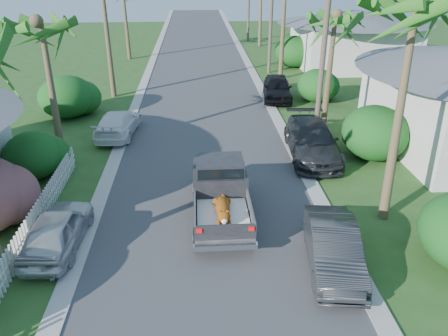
{
  "coord_description": "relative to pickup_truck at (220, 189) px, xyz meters",
  "views": [
    {
      "loc": [
        -0.4,
        -7.37,
        8.6
      ],
      "look_at": [
        0.57,
        7.42,
        1.4
      ],
      "focal_mm": 35.0,
      "sensor_mm": 36.0,
      "label": 1
    }
  ],
  "objects": [
    {
      "name": "palm_l_b",
      "position": [
        -7.17,
        5.49,
        5.14
      ],
      "size": [
        4.4,
        4.4,
        7.4
      ],
      "color": "brown",
      "rests_on": "ground"
    },
    {
      "name": "shrub_r_c",
      "position": [
        7.13,
        13.49,
        0.04
      ],
      "size": [
        2.6,
        2.86,
        2.1
      ],
      "primitive_type": "ellipsoid",
      "color": "#154413",
      "rests_on": "ground"
    },
    {
      "name": "parked_car_rn",
      "position": [
        3.23,
        -3.34,
        -0.33
      ],
      "size": [
        1.96,
        4.25,
        1.35
      ],
      "primitive_type": "imported",
      "rotation": [
        0.0,
        0.0,
        -0.13
      ],
      "color": "#282A2C",
      "rests_on": "ground"
    },
    {
      "name": "shrub_l_d",
      "position": [
        -8.37,
        11.49,
        0.19
      ],
      "size": [
        3.2,
        3.52,
        2.4
      ],
      "primitive_type": "ellipsoid",
      "color": "#154413",
      "rests_on": "ground"
    },
    {
      "name": "shrub_l_c",
      "position": [
        -7.77,
        3.49,
        -0.01
      ],
      "size": [
        2.4,
        2.64,
        2.0
      ],
      "primitive_type": "ellipsoid",
      "color": "#154413",
      "rests_on": "ground"
    },
    {
      "name": "pickup_truck",
      "position": [
        0.0,
        0.0,
        0.0
      ],
      "size": [
        1.98,
        5.12,
        2.06
      ],
      "color": "black",
      "rests_on": "ground"
    },
    {
      "name": "parked_car_rm",
      "position": [
        4.63,
        4.86,
        -0.23
      ],
      "size": [
        2.53,
        5.51,
        1.56
      ],
      "primitive_type": "imported",
      "rotation": [
        0.0,
        0.0,
        -0.07
      ],
      "color": "#292B2E",
      "rests_on": "ground"
    },
    {
      "name": "road",
      "position": [
        -0.37,
        18.49,
        -1.0
      ],
      "size": [
        8.0,
        100.0,
        0.02
      ],
      "primitive_type": "cube",
      "color": "#38383A",
      "rests_on": "ground"
    },
    {
      "name": "house_right_far",
      "position": [
        12.63,
        23.49,
        1.11
      ],
      "size": [
        9.0,
        8.0,
        4.6
      ],
      "color": "silver",
      "rests_on": "ground"
    },
    {
      "name": "utility_pole_b",
      "position": [
        5.23,
        6.49,
        3.59
      ],
      "size": [
        1.6,
        0.26,
        9.0
      ],
      "color": "brown",
      "rests_on": "ground"
    },
    {
      "name": "utility_pole_c",
      "position": [
        5.23,
        21.49,
        3.59
      ],
      "size": [
        1.6,
        0.26,
        9.0
      ],
      "color": "brown",
      "rests_on": "ground"
    },
    {
      "name": "parked_car_lf",
      "position": [
        -4.96,
        8.21,
        -0.37
      ],
      "size": [
        2.17,
        4.57,
        1.29
      ],
      "primitive_type": "imported",
      "rotation": [
        0.0,
        0.0,
        3.06
      ],
      "color": "white",
      "rests_on": "ground"
    },
    {
      "name": "curb_left",
      "position": [
        -4.67,
        18.49,
        -0.98
      ],
      "size": [
        0.6,
        100.0,
        0.06
      ],
      "primitive_type": "cube",
      "color": "#A5A39E",
      "rests_on": "ground"
    },
    {
      "name": "curb_right",
      "position": [
        3.93,
        18.49,
        -0.98
      ],
      "size": [
        0.6,
        100.0,
        0.06
      ],
      "primitive_type": "cube",
      "color": "#A5A39E",
      "rests_on": "ground"
    },
    {
      "name": "palm_r_b",
      "position": [
        6.23,
        8.49,
        4.94
      ],
      "size": [
        4.4,
        4.4,
        7.2
      ],
      "color": "brown",
      "rests_on": "ground"
    },
    {
      "name": "parked_car_rf",
      "position": [
        4.61,
        14.15,
        -0.24
      ],
      "size": [
        2.35,
        4.69,
        1.53
      ],
      "primitive_type": "imported",
      "rotation": [
        0.0,
        0.0,
        -0.12
      ],
      "color": "black",
      "rests_on": "ground"
    },
    {
      "name": "parked_car_ln",
      "position": [
        -5.37,
        -1.78,
        -0.35
      ],
      "size": [
        1.74,
        3.94,
        1.32
      ],
      "primitive_type": "imported",
      "rotation": [
        0.0,
        0.0,
        3.09
      ],
      "color": "silver",
      "rests_on": "ground"
    },
    {
      "name": "picket_fence",
      "position": [
        -6.37,
        -1.01,
        -0.51
      ],
      "size": [
        0.1,
        11.0,
        1.0
      ],
      "primitive_type": "cube",
      "color": "white",
      "rests_on": "ground"
    },
    {
      "name": "shrub_r_b",
      "position": [
        7.43,
        4.49,
        0.24
      ],
      "size": [
        3.0,
        3.3,
        2.5
      ],
      "primitive_type": "ellipsoid",
      "color": "#154413",
      "rests_on": "ground"
    },
    {
      "name": "palm_r_a",
      "position": [
        5.93,
        -0.51,
        6.41
      ],
      "size": [
        4.4,
        4.4,
        8.7
      ],
      "color": "brown",
      "rests_on": "ground"
    },
    {
      "name": "shrub_r_d",
      "position": [
        7.63,
        23.49,
        0.29
      ],
      "size": [
        3.2,
        3.52,
        2.6
      ],
      "primitive_type": "ellipsoid",
      "color": "#154413",
      "rests_on": "ground"
    }
  ]
}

